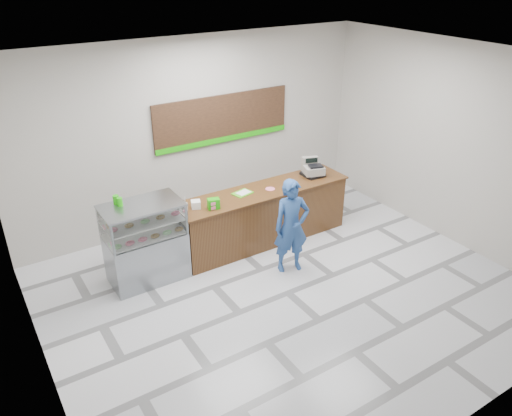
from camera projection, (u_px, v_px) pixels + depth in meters
floor at (288, 293)px, 7.77m from camera, size 7.00×7.00×0.00m
back_wall at (196, 133)px, 9.23m from camera, size 7.00×0.00×7.00m
ceiling at (296, 63)px, 6.17m from camera, size 7.00×7.00×0.00m
sales_counter at (263, 215)px, 8.96m from camera, size 3.26×0.76×1.03m
display_case at (145, 242)px, 7.83m from camera, size 1.22×0.72×1.33m
menu_board at (223, 119)px, 9.37m from camera, size 2.80×0.06×0.90m
cash_register at (313, 169)px, 9.23m from camera, size 0.45×0.46×0.34m
card_terminal at (295, 185)px, 8.86m from camera, size 0.08×0.15×0.04m
serving_tray at (243, 193)px, 8.58m from camera, size 0.37×0.30×0.02m
napkin_box at (196, 204)px, 8.07m from camera, size 0.19×0.19×0.12m
straw_cup at (185, 207)px, 7.99m from camera, size 0.08×0.08×0.13m
promo_box at (214, 204)px, 8.05m from camera, size 0.22×0.18×0.17m
donut_decal at (270, 189)px, 8.75m from camera, size 0.17×0.17×0.00m
green_cup_left at (120, 202)px, 7.47m from camera, size 0.08×0.08×0.13m
green_cup_right at (116, 200)px, 7.53m from camera, size 0.09×0.09×0.14m
customer at (291, 226)px, 8.02m from camera, size 0.67×0.53×1.60m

